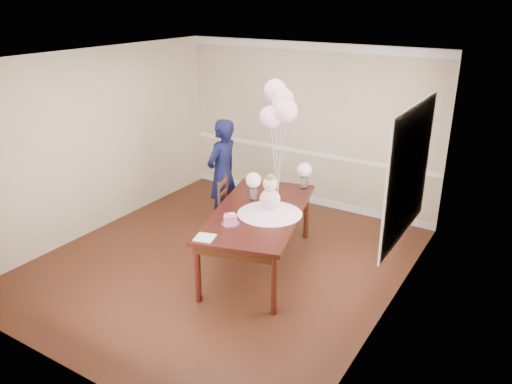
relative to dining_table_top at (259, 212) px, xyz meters
name	(u,v)px	position (x,y,z in m)	size (l,w,h in m)	color
floor	(223,261)	(-0.47, -0.16, -0.79)	(4.50, 5.00, 0.00)	black
ceiling	(217,58)	(-0.47, -0.16, 1.91)	(4.50, 5.00, 0.02)	white
wall_back	(307,126)	(-0.47, 2.34, 0.56)	(4.50, 0.02, 2.70)	tan
wall_front	(53,247)	(-0.47, -2.66, 0.56)	(4.50, 0.02, 2.70)	tan
wall_left	(97,142)	(-2.72, -0.16, 0.56)	(0.02, 5.00, 2.70)	tan
wall_right	(396,205)	(1.78, -0.16, 0.56)	(0.02, 5.00, 2.70)	tan
chair_rail_trim	(306,152)	(-0.47, 2.33, 0.11)	(4.50, 0.02, 0.07)	white
crown_molding	(310,46)	(-0.47, 2.33, 1.84)	(4.50, 0.02, 0.12)	silver
baseboard_trim	(304,198)	(-0.47, 2.33, -0.73)	(4.50, 0.02, 0.12)	silver
window_frame	(409,173)	(1.75, 0.34, 0.76)	(0.02, 1.66, 1.56)	white
window_blinds	(407,172)	(1.74, 0.34, 0.76)	(0.01, 1.50, 1.40)	white
dining_table_top	(259,212)	(0.00, 0.00, 0.00)	(1.08, 2.17, 0.05)	black
table_apron	(259,218)	(0.00, 0.00, -0.08)	(0.98, 2.06, 0.11)	black
table_leg_fl	(198,273)	(-0.17, -1.08, -0.41)	(0.08, 0.08, 0.76)	black
table_leg_fr	(274,285)	(0.71, -0.83, -0.41)	(0.08, 0.08, 0.76)	black
table_leg_bl	(247,208)	(-0.71, 0.83, -0.41)	(0.08, 0.08, 0.76)	black
table_leg_br	(306,214)	(0.17, 1.08, -0.41)	(0.08, 0.08, 0.76)	black
baby_skirt	(270,209)	(0.17, -0.01, 0.08)	(0.82, 0.82, 0.11)	#FFBBE2
baby_torso	(270,199)	(0.17, -0.01, 0.22)	(0.26, 0.26, 0.26)	pink
baby_head	(270,184)	(0.17, -0.01, 0.43)	(0.18, 0.18, 0.18)	beige
baby_hair	(270,179)	(0.17, -0.01, 0.49)	(0.13, 0.13, 0.13)	brown
cake_platter	(230,224)	(-0.08, -0.53, 0.03)	(0.24, 0.24, 0.01)	#B6B6BB
birthday_cake	(230,219)	(-0.08, -0.53, 0.09)	(0.16, 0.16, 0.11)	#D64378
cake_flower_a	(230,214)	(-0.08, -0.53, 0.16)	(0.03, 0.03, 0.03)	white
cake_flower_b	(233,213)	(-0.05, -0.50, 0.16)	(0.03, 0.03, 0.03)	white
rose_vase_near	(253,194)	(-0.24, 0.27, 0.11)	(0.11, 0.11, 0.17)	white
roses_near	(253,180)	(-0.24, 0.27, 0.31)	(0.21, 0.21, 0.21)	#FFD5DD
rose_vase_far	(304,183)	(0.15, 1.00, 0.11)	(0.11, 0.11, 0.17)	silver
roses_far	(304,170)	(0.15, 1.00, 0.31)	(0.21, 0.21, 0.21)	silver
napkin	(205,238)	(-0.11, -0.99, 0.03)	(0.22, 0.22, 0.01)	silver
balloon_weight	(278,194)	(-0.06, 0.60, 0.04)	(0.04, 0.04, 0.02)	silver
balloon_a	(271,117)	(-0.16, 0.57, 1.11)	(0.30, 0.30, 0.30)	#EEA8CC
balloon_b	(286,111)	(0.06, 0.58, 1.22)	(0.30, 0.30, 0.30)	#E8A4C1
balloon_c	(283,99)	(-0.07, 0.71, 1.33)	(0.30, 0.30, 0.30)	#ECA7C2
balloon_d	(275,90)	(-0.18, 0.70, 1.44)	(0.30, 0.30, 0.30)	#E4A2C0
balloon_ribbon_a	(274,162)	(-0.11, 0.59, 0.49)	(0.00, 0.00, 0.91)	white
balloon_ribbon_b	(282,160)	(0.00, 0.59, 0.55)	(0.00, 0.00, 1.02)	white
balloon_ribbon_c	(280,154)	(-0.06, 0.66, 0.60)	(0.00, 0.00, 1.13)	silver
balloon_ribbon_d	(276,149)	(-0.12, 0.65, 0.66)	(0.00, 0.00, 1.24)	white
dining_chair_seat	(236,216)	(-0.61, 0.39, -0.35)	(0.43, 0.43, 0.05)	#36140E
chair_leg_fl	(221,234)	(-0.72, 0.17, -0.58)	(0.04, 0.04, 0.42)	#36170E
chair_leg_fr	(245,237)	(-0.39, 0.28, -0.58)	(0.04, 0.04, 0.42)	#361B0E
chair_leg_bl	(229,224)	(-0.83, 0.50, -0.58)	(0.04, 0.04, 0.42)	#3C1910
chair_leg_br	(251,226)	(-0.50, 0.61, -0.58)	(0.04, 0.04, 0.42)	#3D1410
chair_back_post_l	(219,201)	(-0.74, 0.16, -0.06)	(0.04, 0.04, 0.55)	#371E0F
chair_back_post_r	(226,192)	(-0.85, 0.50, -0.06)	(0.04, 0.04, 0.55)	black
chair_slat_low	(223,204)	(-0.80, 0.33, -0.18)	(0.03, 0.39, 0.05)	#3B2110
chair_slat_mid	(223,194)	(-0.80, 0.33, -0.02)	(0.03, 0.39, 0.05)	#391C0F
chair_slat_top	(223,183)	(-0.80, 0.33, 0.13)	(0.03, 0.39, 0.05)	#39210F
woman	(222,174)	(-1.13, 0.80, 0.06)	(0.62, 0.41, 1.70)	black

